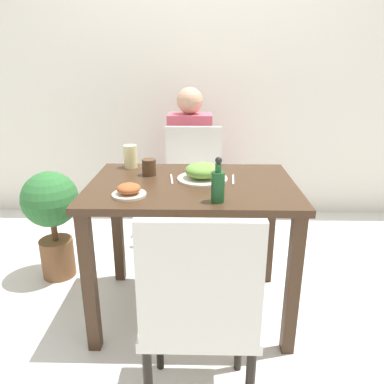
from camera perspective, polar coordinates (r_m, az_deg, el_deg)
ground_plane at (r=2.27m, az=0.00°, el=-17.35°), size 16.00×16.00×0.00m
wall_back at (r=3.33m, az=0.59°, el=18.43°), size 8.00×0.05×2.60m
dining_table at (r=1.95m, az=0.00°, el=-2.05°), size 1.05×0.73×0.77m
chair_near at (r=1.40m, az=1.14°, el=-17.29°), size 0.42×0.42×0.92m
chair_far at (r=2.65m, az=0.18°, el=1.14°), size 0.42×0.42×0.92m
food_plate at (r=1.95m, az=1.60°, el=3.01°), size 0.26×0.26×0.09m
side_plate at (r=1.75m, az=-9.59°, el=0.22°), size 0.16×0.16×0.06m
drink_cup at (r=2.04m, az=-6.56°, el=3.77°), size 0.08×0.08×0.09m
juice_glass at (r=2.20m, az=-9.37°, el=5.37°), size 0.08×0.08×0.13m
sauce_bottle at (r=1.64m, az=3.97°, el=1.09°), size 0.06×0.06×0.20m
fork_utensil at (r=1.97m, az=-3.12°, el=1.97°), size 0.03×0.16×0.00m
spoon_utensil at (r=1.97m, az=6.29°, el=1.90°), size 0.02×0.16×0.00m
potted_plant_left at (r=2.53m, az=-20.58°, el=-2.90°), size 0.35×0.35×0.72m
person_figure at (r=3.01m, az=-0.32°, el=4.44°), size 0.34×0.22×1.17m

